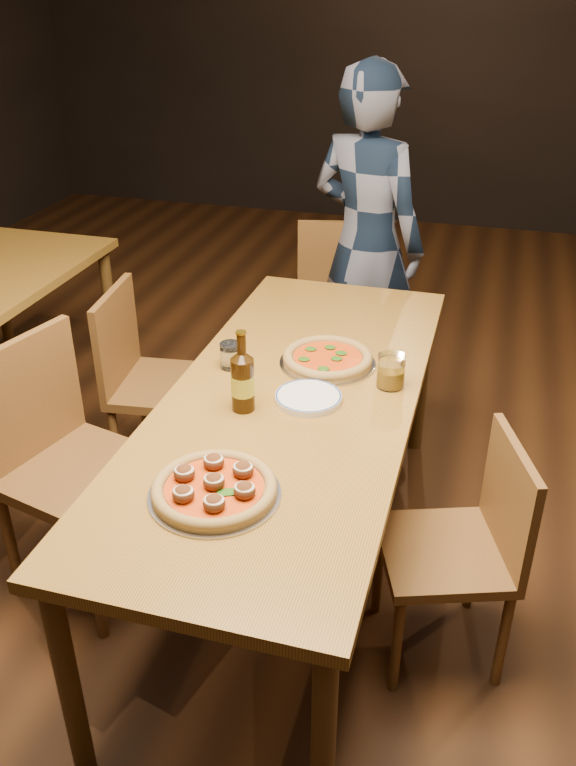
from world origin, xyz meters
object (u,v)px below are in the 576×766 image
(pizza_meatball, at_px, (214,488))
(plate_stack, at_px, (308,398))
(chair_main_e, at_px, (444,550))
(diner, at_px, (366,243))
(chair_main_nw, at_px, (82,472))
(water_glass, at_px, (230,355))
(table_main, at_px, (292,413))
(amber_glass, at_px, (391,371))
(pizza_margherita, at_px, (328,359))
(beer_bottle, at_px, (243,383))
(chair_main_sw, at_px, (166,384))
(chair_end, at_px, (342,323))

(pizza_meatball, xyz_separation_m, plate_stack, (0.12, 0.55, -0.01))
(chair_main_e, height_order, diner, diner)
(chair_main_nw, height_order, water_glass, chair_main_nw)
(table_main, distance_m, chair_main_e, 0.65)
(pizza_meatball, distance_m, amber_glass, 0.80)
(chair_main_nw, height_order, pizza_margherita, chair_main_nw)
(table_main, bearing_deg, plate_stack, -21.22)
(table_main, bearing_deg, pizza_margherita, 75.52)
(pizza_meatball, relative_size, diner, 0.21)
(chair_main_e, height_order, beer_bottle, beer_bottle)
(chair_main_nw, bearing_deg, amber_glass, -53.64)
(chair_main_e, distance_m, diner, 1.73)
(plate_stack, bearing_deg, chair_main_nw, -162.16)
(pizza_margherita, xyz_separation_m, plate_stack, (-0.00, -0.26, -0.01))
(beer_bottle, height_order, amber_glass, beer_bottle)
(chair_main_nw, relative_size, plate_stack, 4.50)
(pizza_meatball, bearing_deg, diner, 88.74)
(table_main, bearing_deg, chair_main_nw, -158.85)
(beer_bottle, xyz_separation_m, water_glass, (-0.13, 0.26, -0.05))
(beer_bottle, height_order, diner, diner)
(table_main, height_order, chair_main_sw, chair_main_sw)
(chair_main_nw, height_order, chair_end, chair_main_nw)
(chair_main_e, height_order, water_glass, water_glass)
(amber_glass, relative_size, diner, 0.07)
(chair_main_sw, distance_m, chair_main_e, 1.39)
(plate_stack, bearing_deg, table_main, 158.78)
(pizza_meatball, height_order, beer_bottle, beer_bottle)
(table_main, xyz_separation_m, amber_glass, (0.30, 0.14, 0.13))
(chair_main_e, bearing_deg, pizza_meatball, -79.84)
(water_glass, bearing_deg, pizza_margherita, 19.71)
(chair_main_sw, distance_m, pizza_meatball, 1.23)
(plate_stack, bearing_deg, diner, 93.01)
(chair_main_sw, bearing_deg, amber_glass, -113.93)
(pizza_meatball, bearing_deg, beer_bottle, 99.00)
(chair_main_sw, xyz_separation_m, amber_glass, (0.97, -0.30, 0.36))
(chair_main_nw, distance_m, chair_end, 1.55)
(plate_stack, relative_size, diner, 0.13)
(water_glass, bearing_deg, diner, 78.68)
(water_glass, bearing_deg, table_main, -25.99)
(beer_bottle, bearing_deg, diner, 85.68)
(chair_main_nw, xyz_separation_m, plate_stack, (0.73, 0.23, 0.27))
(chair_main_nw, height_order, plate_stack, chair_main_nw)
(plate_stack, relative_size, amber_glass, 1.88)
(chair_main_sw, relative_size, water_glass, 9.72)
(table_main, distance_m, amber_glass, 0.36)
(chair_main_e, bearing_deg, chair_main_sw, -138.12)
(water_glass, bearing_deg, amber_glass, 1.86)
(diner, bearing_deg, water_glass, 101.90)
(table_main, height_order, chair_end, chair_end)
(chair_main_e, distance_m, water_glass, 0.96)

